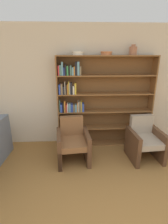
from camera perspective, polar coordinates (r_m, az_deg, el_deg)
The scene contains 7 objects.
wall_back at distance 4.19m, azimuth 7.38°, elevation 8.06°, with size 12.00×0.06×2.75m.
bookshelf at distance 4.06m, azimuth 3.87°, elevation 2.93°, with size 2.18×0.30×2.10m.
bowl_copper at distance 3.86m, azimuth -1.99°, elevation 18.79°, with size 0.25×0.25×0.08m.
bowl_slate at distance 3.92m, azimuth 7.33°, elevation 18.60°, with size 0.25×0.25×0.08m.
vase_tall at distance 4.05m, azimuth 15.73°, elevation 18.78°, with size 0.16×0.16×0.21m.
armchair_leather at distance 3.65m, azimuth -3.65°, elevation -9.81°, with size 0.70×0.74×0.88m.
armchair_cushioned at distance 3.92m, azimuth 19.13°, elevation -8.74°, with size 0.69×0.73×0.88m.
Camera 1 is at (-0.75, -1.17, 2.15)m, focal length 28.00 mm.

